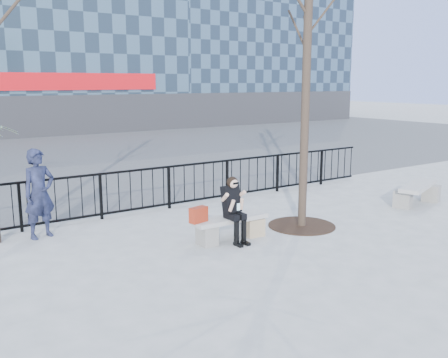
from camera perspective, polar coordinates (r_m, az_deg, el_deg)
ground at (r=10.32m, az=0.67°, el=-6.96°), size 120.00×120.00×0.00m
street_surface at (r=23.93m, az=-20.35°, el=2.72°), size 60.00×23.00×0.01m
railing at (r=12.67m, az=-7.11°, el=-1.04°), size 14.00×0.06×1.10m
tree_right at (r=14.82m, az=9.76°, el=18.84°), size 2.80×2.80×7.00m
tree_grate at (r=11.39m, az=8.86°, el=-5.28°), size 1.50×1.50×0.02m
bench_main at (r=10.23m, az=0.67°, el=-5.35°), size 1.65×0.46×0.49m
bench_second at (r=14.11m, az=21.26°, el=-1.38°), size 1.83×0.51×0.54m
seated_woman at (r=10.00m, az=1.20°, el=-3.54°), size 0.50×0.64×1.34m
handbag at (r=9.76m, az=-2.93°, el=-4.09°), size 0.40×0.25×0.30m
shopping_bag at (r=10.48m, az=3.65°, el=-5.63°), size 0.40×0.17×0.37m
standing_man at (r=10.92m, az=-20.36°, el=-1.58°), size 0.78×0.62×1.86m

